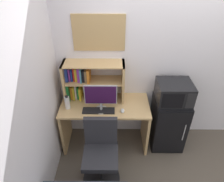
% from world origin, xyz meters
% --- Properties ---
extents(wall_back, '(6.40, 0.04, 2.60)m').
position_xyz_m(wall_back, '(0.40, 0.02, 1.30)').
color(wall_back, silver).
rests_on(wall_back, ground_plane).
extents(wall_left, '(0.04, 4.40, 2.60)m').
position_xyz_m(wall_left, '(-1.62, -1.60, 1.30)').
color(wall_left, silver).
rests_on(wall_left, ground_plane).
extents(desk, '(1.25, 0.58, 0.76)m').
position_xyz_m(desk, '(-0.93, -0.29, 0.53)').
color(desk, tan).
rests_on(desk, ground_plane).
extents(hutch_bookshelf, '(0.83, 0.29, 0.57)m').
position_xyz_m(hutch_bookshelf, '(-1.20, -0.13, 1.08)').
color(hutch_bookshelf, tan).
rests_on(hutch_bookshelf, desk).
extents(monitor, '(0.43, 0.18, 0.40)m').
position_xyz_m(monitor, '(-0.97, -0.42, 0.99)').
color(monitor, '#B7B7BC').
rests_on(monitor, desk).
extents(keyboard, '(0.43, 0.13, 0.02)m').
position_xyz_m(keyboard, '(-1.01, -0.44, 0.77)').
color(keyboard, black).
rests_on(keyboard, desk).
extents(computer_mouse, '(0.05, 0.09, 0.03)m').
position_xyz_m(computer_mouse, '(-0.68, -0.45, 0.78)').
color(computer_mouse, silver).
rests_on(computer_mouse, desk).
extents(water_bottle, '(0.07, 0.07, 0.21)m').
position_xyz_m(water_bottle, '(-1.43, -0.38, 0.86)').
color(water_bottle, silver).
rests_on(water_bottle, desk).
extents(mini_fridge, '(0.47, 0.50, 0.82)m').
position_xyz_m(mini_fridge, '(0.02, -0.28, 0.41)').
color(mini_fridge, black).
rests_on(mini_fridge, ground_plane).
extents(microwave, '(0.46, 0.41, 0.29)m').
position_xyz_m(microwave, '(0.02, -0.28, 0.97)').
color(microwave, black).
rests_on(microwave, mini_fridge).
extents(desk_chair, '(0.49, 0.49, 0.92)m').
position_xyz_m(desk_chair, '(-0.96, -0.90, 0.41)').
color(desk_chair, black).
rests_on(desk_chair, ground_plane).
extents(wall_corkboard, '(0.67, 0.02, 0.47)m').
position_xyz_m(wall_corkboard, '(-1.00, -0.01, 1.69)').
color(wall_corkboard, tan).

